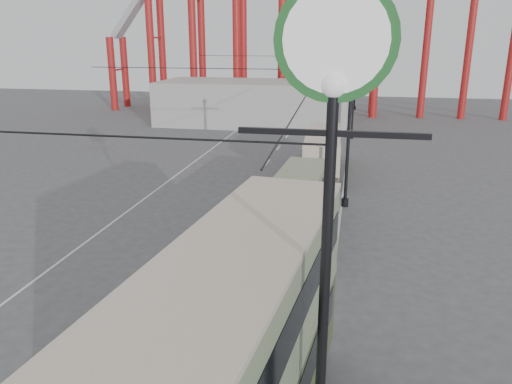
% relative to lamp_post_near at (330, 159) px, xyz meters
% --- Properties ---
extents(road_markings, '(12.52, 120.00, 0.01)m').
position_rel_lamp_post_near_xyz_m(road_markings, '(-6.46, 22.70, -7.86)').
color(road_markings, silver).
rests_on(road_markings, ground).
extents(lamp_post_near, '(3.20, 0.44, 10.80)m').
position_rel_lamp_post_near_xyz_m(lamp_post_near, '(0.00, 0.00, 0.00)').
color(lamp_post_near, black).
rests_on(lamp_post_near, ground).
extents(lamp_post_mid, '(3.20, 0.44, 9.32)m').
position_rel_lamp_post_near_xyz_m(lamp_post_mid, '(0.00, 21.00, -3.18)').
color(lamp_post_mid, black).
rests_on(lamp_post_mid, ground).
extents(lamp_post_far, '(3.20, 0.44, 9.32)m').
position_rel_lamp_post_near_xyz_m(lamp_post_far, '(0.00, 43.00, -3.18)').
color(lamp_post_far, black).
rests_on(lamp_post_far, ground).
extents(lamp_post_distant, '(3.20, 0.44, 9.32)m').
position_rel_lamp_post_near_xyz_m(lamp_post_distant, '(0.00, 65.00, -3.18)').
color(lamp_post_distant, black).
rests_on(lamp_post_distant, ground).
extents(fairground_shed, '(22.00, 10.00, 5.00)m').
position_rel_lamp_post_near_xyz_m(fairground_shed, '(-11.60, 50.00, -5.36)').
color(fairground_shed, '#A7A8A2').
rests_on(fairground_shed, ground).
extents(double_decker_bus, '(3.82, 11.01, 5.79)m').
position_rel_lamp_post_near_xyz_m(double_decker_bus, '(-1.84, 0.54, -4.62)').
color(double_decker_bus, '#333B1F').
rests_on(double_decker_bus, ground).
extents(single_decker_green, '(2.94, 10.42, 2.91)m').
position_rel_lamp_post_near_xyz_m(single_decker_green, '(-2.52, 15.93, -6.22)').
color(single_decker_green, gray).
rests_on(single_decker_green, ground).
extents(single_decker_cream, '(3.01, 10.03, 3.09)m').
position_rel_lamp_post_near_xyz_m(single_decker_cream, '(-1.96, 28.54, -6.12)').
color(single_decker_cream, beige).
rests_on(single_decker_cream, ground).
extents(pedestrian, '(0.75, 0.60, 1.79)m').
position_rel_lamp_post_near_xyz_m(pedestrian, '(-4.89, 7.13, -6.96)').
color(pedestrian, black).
rests_on(pedestrian, ground).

